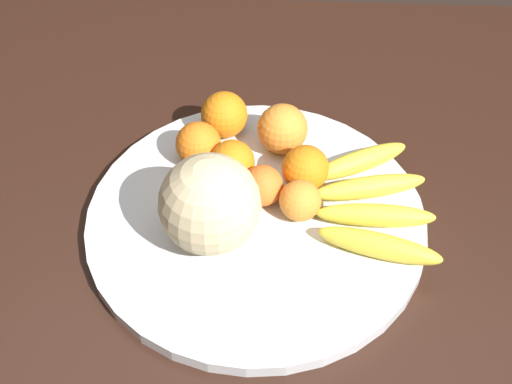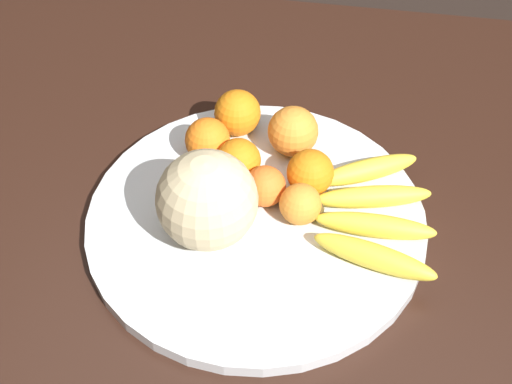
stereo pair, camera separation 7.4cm
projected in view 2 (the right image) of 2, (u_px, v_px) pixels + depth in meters
The scene contains 11 objects.
kitchen_table at pixel (296, 266), 1.06m from camera, with size 1.57×1.16×0.76m.
fruit_bowl at pixel (256, 220), 0.99m from camera, with size 0.47×0.47×0.02m.
melon at pixel (207, 200), 0.92m from camera, with size 0.13×0.13×0.13m.
banana_bunch at pixel (371, 213), 0.97m from camera, with size 0.18×0.24×0.03m.
orange_front_left at pixel (237, 113), 1.08m from camera, with size 0.07×0.07×0.07m.
orange_front_right at pixel (310, 173), 1.00m from camera, with size 0.07×0.07×0.07m.
orange_mid_center at pixel (293, 131), 1.05m from camera, with size 0.08×0.08×0.08m.
orange_back_left at pixel (265, 186), 0.99m from camera, with size 0.06×0.06×0.06m.
orange_back_right at pixel (239, 161), 1.02m from camera, with size 0.06×0.06×0.06m.
orange_top_small at pixel (208, 140), 1.04m from camera, with size 0.07×0.07×0.07m.
orange_side_extra at pixel (302, 204), 0.96m from camera, with size 0.06×0.06×0.06m.
Camera 2 is at (-0.04, 0.64, 1.53)m, focal length 50.00 mm.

